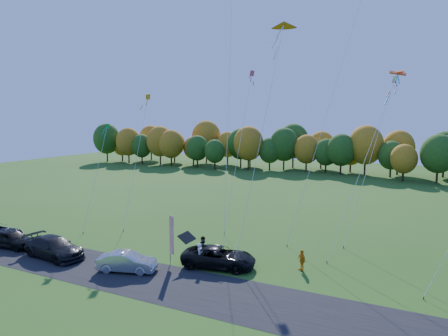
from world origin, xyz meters
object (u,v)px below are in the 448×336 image
at_px(black_suv, 219,257).
at_px(feather_flag, 171,234).
at_px(person_east, 302,260).
at_px(silver_sedan, 127,262).

relative_size(black_suv, feather_flag, 1.42).
bearing_deg(person_east, black_suv, -117.11).
distance_m(silver_sedan, feather_flag, 3.87).
distance_m(black_suv, person_east, 6.36).
relative_size(silver_sedan, person_east, 2.80).
xyz_separation_m(black_suv, person_east, (5.97, 2.18, 0.00)).
distance_m(person_east, feather_flag, 10.25).
relative_size(silver_sedan, feather_flag, 1.11).
bearing_deg(silver_sedan, feather_flag, -58.94).
distance_m(silver_sedan, person_east, 13.25).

